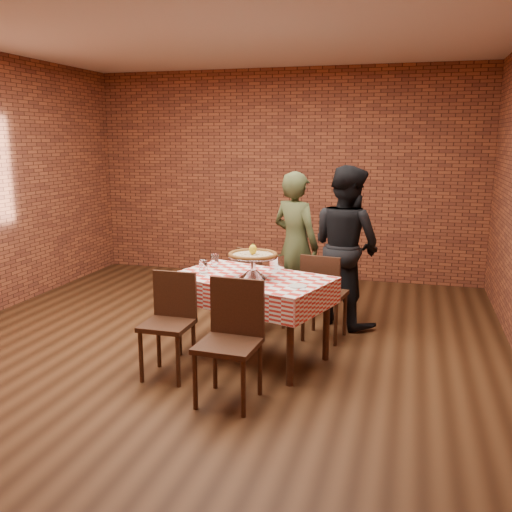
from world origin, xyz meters
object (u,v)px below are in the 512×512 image
Objects in this scene: water_glass_right at (215,260)px; chair_far_right at (325,296)px; table at (251,318)px; condiment_caddy at (277,263)px; chair_near_right at (228,344)px; diner_olive at (295,245)px; chair_far_left at (262,288)px; diner_black at (346,246)px; pizza at (253,255)px; water_glass_left at (203,267)px; pizza_stand at (253,267)px; chair_near_left at (167,327)px.

chair_far_right is at bearing 21.57° from water_glass_right.
table is 0.56m from condiment_caddy.
water_glass_right is at bearing 116.96° from chair_near_right.
diner_olive is (0.12, 1.34, 0.43)m from table.
diner_black reaches higher than chair_far_left.
pizza is 0.27× the size of diner_olive.
water_glass_left is 0.14× the size of chair_far_left.
pizza is at bearing -5.57° from water_glass_left.
diner_olive reaches higher than water_glass_right.
water_glass_right reaches higher than table.
pizza_stand is 3.67× the size of water_glass_right.
water_glass_right is at bearing 92.32° from chair_far_left.
chair_far_right is at bearing 76.10° from chair_near_right.
diner_black is (0.81, 0.42, 0.41)m from chair_far_left.
water_glass_left and water_glass_right have the same top height.
table is 9.20× the size of condiment_caddy.
water_glass_right is 0.96m from chair_near_left.
water_glass_right is (0.00, 0.29, 0.00)m from water_glass_left.
chair_far_left is at bearing 93.23° from diner_olive.
condiment_caddy is 0.16× the size of chair_near_right.
pizza_stand is at bearing 0.00° from pizza.
condiment_caddy is 0.09× the size of diner_olive.
water_glass_right is 0.14× the size of chair_near_left.
condiment_caddy is at bearing 58.23° from table.
chair_far_left is at bearing 98.49° from table.
diner_olive is at bearing 25.31° from diner_black.
chair_near_left is 0.70m from chair_near_right.
diner_black is (0.52, 0.95, 0.01)m from condiment_caddy.
water_glass_left is at bearing 174.43° from pizza.
pizza reaches higher than condiment_caddy.
chair_far_right is (1.00, 0.40, -0.38)m from water_glass_right.
chair_near_left is at bearing -99.84° from water_glass_left.
water_glass_right is at bearing 147.43° from table.
diner_black is (1.14, 1.22, 0.02)m from water_glass_left.
pizza_stand is at bearing -81.90° from condiment_caddy.
chair_near_left is (-0.55, -0.59, 0.06)m from table.
pizza_stand is at bearing -59.26° from table.
diner_black is (0.69, 1.22, 0.47)m from table.
water_glass_left is (-0.48, 0.05, -0.14)m from pizza.
table is 0.69m from water_glass_right.
diner_olive is 0.58m from diner_black.
pizza_stand is 3.67× the size of water_glass_left.
table is 11.17× the size of water_glass_right.
water_glass_left is 0.07× the size of diner_olive.
chair_near_right is (0.05, -0.84, -0.40)m from pizza_stand.
pizza is at bearing 0.00° from pizza_stand.
chair_near_right is (0.08, -0.89, 0.08)m from table.
pizza is at bearing -59.26° from table.
condiment_caddy is 0.69m from chair_far_right.
water_glass_left is at bearing 84.61° from diner_black.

